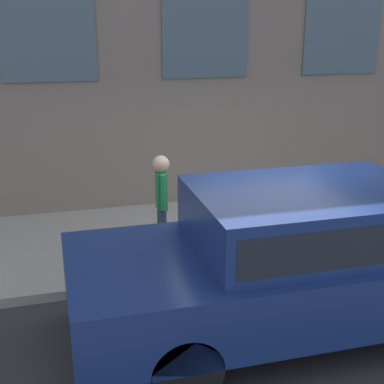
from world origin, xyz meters
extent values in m
plane|color=#2D2D30|center=(0.00, 0.00, 0.00)|extent=(80.00, 80.00, 0.00)
cube|color=#9E9B93|center=(1.55, 0.00, 0.07)|extent=(3.11, 60.00, 0.14)
cube|color=#4C6070|center=(3.09, -2.73, 3.53)|extent=(0.03, 1.58, 2.08)
cube|color=#4C6070|center=(3.09, 0.00, 3.53)|extent=(0.03, 1.58, 2.08)
cube|color=#4C6070|center=(3.09, 2.73, 3.53)|extent=(0.03, 1.58, 2.08)
cylinder|color=gray|center=(0.46, 0.50, 0.16)|extent=(0.31, 0.31, 0.04)
cylinder|color=gray|center=(0.46, 0.50, 0.51)|extent=(0.23, 0.23, 0.74)
sphere|color=slate|center=(0.46, 0.50, 0.88)|extent=(0.24, 0.24, 0.24)
cylinder|color=black|center=(0.46, 0.50, 0.95)|extent=(0.08, 0.08, 0.10)
cylinder|color=gray|center=(0.46, 0.34, 0.60)|extent=(0.09, 0.10, 0.09)
cylinder|color=gray|center=(0.46, 0.66, 0.60)|extent=(0.09, 0.10, 0.09)
cylinder|color=navy|center=(0.69, 1.33, 0.50)|extent=(0.11, 0.11, 0.73)
cylinder|color=navy|center=(0.84, 1.33, 0.50)|extent=(0.11, 0.11, 0.73)
cube|color=#268C4C|center=(0.76, 1.33, 1.15)|extent=(0.20, 0.14, 0.55)
cylinder|color=#268C4C|center=(0.62, 1.33, 1.16)|extent=(0.09, 0.09, 0.52)
cylinder|color=#268C4C|center=(0.91, 1.33, 1.16)|extent=(0.09, 0.09, 0.52)
sphere|color=beige|center=(0.76, 1.33, 1.54)|extent=(0.24, 0.24, 0.24)
cylinder|color=black|center=(-2.27, 1.76, 0.36)|extent=(0.24, 0.71, 0.71)
cylinder|color=black|center=(-0.44, 1.76, 0.36)|extent=(0.24, 0.71, 0.71)
cylinder|color=black|center=(-0.44, -1.58, 0.36)|extent=(0.24, 0.71, 0.71)
cube|color=navy|center=(-1.35, 0.09, 0.72)|extent=(2.07, 5.39, 0.72)
cube|color=navy|center=(-1.35, 0.09, 1.40)|extent=(1.82, 2.59, 0.64)
cube|color=#1E232D|center=(-1.35, 0.09, 1.40)|extent=(1.83, 2.38, 0.41)
camera|label=1|loc=(-6.41, 2.82, 3.48)|focal=50.00mm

